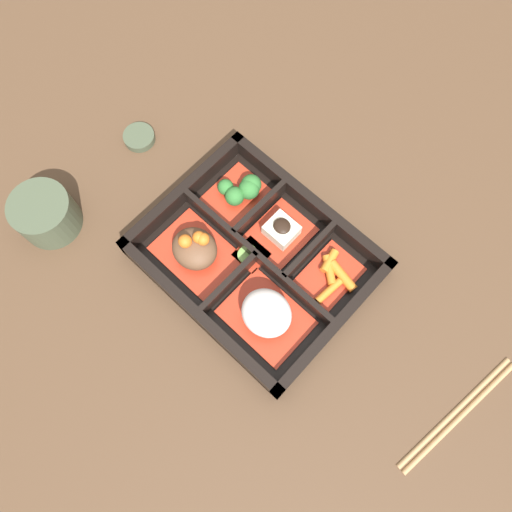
% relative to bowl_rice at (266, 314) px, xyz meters
% --- Properties ---
extents(ground_plane, '(3.00, 3.00, 0.00)m').
position_rel_bowl_rice_xyz_m(ground_plane, '(0.07, -0.05, -0.03)').
color(ground_plane, '#4C3523').
extents(bento_base, '(0.30, 0.24, 0.01)m').
position_rel_bowl_rice_xyz_m(bento_base, '(0.07, -0.05, -0.03)').
color(bento_base, black).
rests_on(bento_base, ground_plane).
extents(bento_rim, '(0.30, 0.24, 0.04)m').
position_rel_bowl_rice_xyz_m(bento_rim, '(0.07, -0.05, -0.01)').
color(bento_rim, black).
rests_on(bento_rim, ground_plane).
extents(bowl_rice, '(0.11, 0.08, 0.05)m').
position_rel_bowl_rice_xyz_m(bowl_rice, '(0.00, 0.00, 0.00)').
color(bowl_rice, '#B22D19').
rests_on(bowl_rice, bento_base).
extents(bowl_stew, '(0.11, 0.08, 0.05)m').
position_rel_bowl_rice_xyz_m(bowl_stew, '(0.13, -0.00, -0.00)').
color(bowl_stew, '#B22D19').
rests_on(bowl_stew, bento_base).
extents(bowl_carrots, '(0.07, 0.08, 0.02)m').
position_rel_bowl_rice_xyz_m(bowl_carrots, '(-0.03, -0.11, -0.02)').
color(bowl_carrots, '#B22D19').
rests_on(bowl_carrots, bento_base).
extents(bowl_tofu, '(0.07, 0.08, 0.03)m').
position_rel_bowl_rice_xyz_m(bowl_tofu, '(0.06, -0.10, -0.01)').
color(bowl_tofu, '#B22D19').
rests_on(bowl_tofu, bento_base).
extents(bowl_greens, '(0.07, 0.08, 0.04)m').
position_rel_bowl_rice_xyz_m(bowl_greens, '(0.15, -0.11, -0.01)').
color(bowl_greens, '#B22D19').
rests_on(bowl_greens, bento_base).
extents(bowl_pickles, '(0.04, 0.04, 0.01)m').
position_rel_bowl_rice_xyz_m(bowl_pickles, '(0.08, -0.05, -0.02)').
color(bowl_pickles, '#B22D19').
rests_on(bowl_pickles, bento_base).
extents(tea_cup, '(0.09, 0.09, 0.06)m').
position_rel_bowl_rice_xyz_m(tea_cup, '(0.33, 0.11, -0.00)').
color(tea_cup, '#424C38').
rests_on(tea_cup, ground_plane).
extents(chopsticks, '(0.04, 0.21, 0.01)m').
position_rel_bowl_rice_xyz_m(chopsticks, '(-0.27, -0.08, -0.03)').
color(chopsticks, '#A87F51').
rests_on(chopsticks, ground_plane).
extents(sauce_dish, '(0.05, 0.05, 0.01)m').
position_rel_bowl_rice_xyz_m(sauce_dish, '(0.34, -0.08, -0.03)').
color(sauce_dish, '#424C38').
rests_on(sauce_dish, ground_plane).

